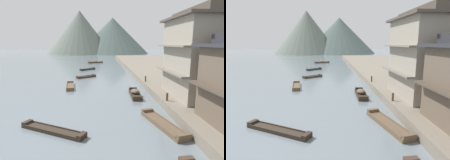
# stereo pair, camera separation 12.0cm
# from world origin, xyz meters

# --- Properties ---
(riverbank_right) EXTENTS (18.00, 110.00, 0.81)m
(riverbank_right) POSITION_xyz_m (15.34, 30.00, 0.41)
(riverbank_right) COLOR slate
(riverbank_right) RESTS_ON ground
(boat_moored_nearest) EXTENTS (2.38, 5.50, 0.51)m
(boat_moored_nearest) POSITION_xyz_m (5.10, 10.96, 0.17)
(boat_moored_nearest) COLOR brown
(boat_moored_nearest) RESTS_ON ground
(boat_moored_second) EXTENTS (5.10, 3.25, 0.39)m
(boat_moored_second) POSITION_xyz_m (-3.10, 10.31, 0.13)
(boat_moored_second) COLOR #33281E
(boat_moored_second) RESTS_ON ground
(boat_moored_far) EXTENTS (3.63, 3.44, 0.42)m
(boat_moored_far) POSITION_xyz_m (-3.05, 43.02, 0.14)
(boat_moored_far) COLOR #232326
(boat_moored_far) RESTS_ON ground
(boat_midriver_drifting) EXTENTS (4.83, 2.64, 0.77)m
(boat_midriver_drifting) POSITION_xyz_m (-1.81, 59.23, 0.26)
(boat_midriver_drifting) COLOR #423328
(boat_midriver_drifting) RESTS_ON ground
(boat_midriver_upstream) EXTENTS (1.25, 4.64, 0.84)m
(boat_midriver_upstream) POSITION_xyz_m (4.42, 19.64, 0.30)
(boat_midriver_upstream) COLOR #33281E
(boat_midriver_upstream) RESTS_ON ground
(boat_upstream_distant) EXTENTS (1.80, 5.03, 0.48)m
(boat_upstream_distant) POSITION_xyz_m (-4.18, 24.65, 0.16)
(boat_upstream_distant) COLOR brown
(boat_upstream_distant) RESTS_ON ground
(boat_crossing_west) EXTENTS (3.63, 3.04, 0.41)m
(boat_crossing_west) POSITION_xyz_m (-2.55, 32.67, 0.14)
(boat_crossing_west) COLOR #33281E
(boat_crossing_west) RESTS_ON ground
(house_waterfront_tall) EXTENTS (6.09, 8.32, 8.74)m
(house_waterfront_tall) POSITION_xyz_m (10.24, 16.49, 5.11)
(house_waterfront_tall) COLOR gray
(house_waterfront_tall) RESTS_ON riverbank_right
(mooring_post_dock_mid) EXTENTS (0.20, 0.20, 0.77)m
(mooring_post_dock_mid) POSITION_xyz_m (6.69, 14.85, 1.20)
(mooring_post_dock_mid) COLOR #473828
(mooring_post_dock_mid) RESTS_ON riverbank_right
(mooring_post_dock_far) EXTENTS (0.20, 0.20, 0.80)m
(mooring_post_dock_far) POSITION_xyz_m (6.69, 24.30, 1.21)
(mooring_post_dock_far) COLOR #473828
(mooring_post_dock_far) RESTS_ON riverbank_right
(hill_far_west) EXTENTS (44.41, 44.41, 21.68)m
(hill_far_west) POSITION_xyz_m (6.84, 120.17, 10.84)
(hill_far_west) COLOR #4C5B56
(hill_far_west) RESTS_ON ground
(hill_far_centre) EXTENTS (38.87, 38.87, 25.18)m
(hill_far_centre) POSITION_xyz_m (-12.82, 116.54, 12.59)
(hill_far_centre) COLOR slate
(hill_far_centre) RESTS_ON ground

